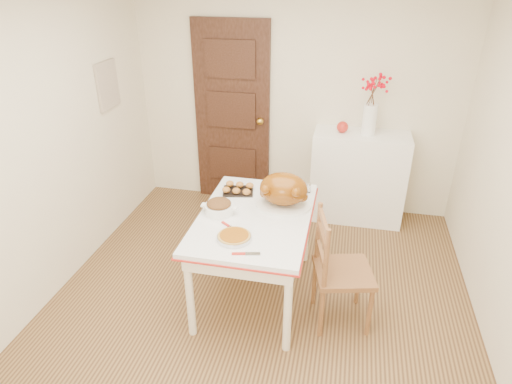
% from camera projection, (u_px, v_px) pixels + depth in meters
% --- Properties ---
extents(floor, '(3.50, 4.00, 0.00)m').
position_uv_depth(floor, '(256.00, 315.00, 3.59)').
color(floor, '#452C19').
rests_on(floor, ground).
extents(wall_back, '(3.50, 0.00, 2.50)m').
position_uv_depth(wall_back, '(295.00, 99.00, 4.75)').
color(wall_back, beige).
rests_on(wall_back, ground).
extents(wall_left, '(0.00, 4.00, 2.50)m').
position_uv_depth(wall_left, '(30.00, 156.00, 3.35)').
color(wall_left, beige).
rests_on(wall_left, ground).
extents(door_back, '(0.85, 0.06, 2.06)m').
position_uv_depth(door_back, '(232.00, 115.00, 4.96)').
color(door_back, black).
rests_on(door_back, ground).
extents(photo_board, '(0.03, 0.35, 0.45)m').
position_uv_depth(photo_board, '(108.00, 85.00, 4.27)').
color(photo_board, beige).
rests_on(photo_board, ground).
extents(sideboard, '(0.99, 0.44, 0.99)m').
position_uv_depth(sideboard, '(358.00, 177.00, 4.77)').
color(sideboard, white).
rests_on(sideboard, floor).
extents(kitchen_table, '(0.89, 1.30, 0.78)m').
position_uv_depth(kitchen_table, '(255.00, 255.00, 3.67)').
color(kitchen_table, silver).
rests_on(kitchen_table, floor).
extents(chair_oak, '(0.51, 0.51, 0.96)m').
position_uv_depth(chair_oak, '(344.00, 270.00, 3.35)').
color(chair_oak, brown).
rests_on(chair_oak, floor).
extents(berry_vase, '(0.34, 0.34, 0.65)m').
position_uv_depth(berry_vase, '(371.00, 103.00, 4.38)').
color(berry_vase, white).
rests_on(berry_vase, sideboard).
extents(apple, '(0.12, 0.12, 0.12)m').
position_uv_depth(apple, '(342.00, 127.00, 4.55)').
color(apple, red).
rests_on(apple, sideboard).
extents(turkey_platter, '(0.50, 0.43, 0.29)m').
position_uv_depth(turkey_platter, '(284.00, 191.00, 3.55)').
color(turkey_platter, '#844809').
rests_on(turkey_platter, kitchen_table).
extents(pumpkin_pie, '(0.26, 0.26, 0.05)m').
position_uv_depth(pumpkin_pie, '(234.00, 236.00, 3.17)').
color(pumpkin_pie, '#89490D').
rests_on(pumpkin_pie, kitchen_table).
extents(stuffing_dish, '(0.29, 0.23, 0.11)m').
position_uv_depth(stuffing_dish, '(219.00, 207.00, 3.49)').
color(stuffing_dish, brown).
rests_on(stuffing_dish, kitchen_table).
extents(rolls_tray, '(0.29, 0.25, 0.07)m').
position_uv_depth(rolls_tray, '(238.00, 188.00, 3.82)').
color(rolls_tray, '#A6602D').
rests_on(rolls_tray, kitchen_table).
extents(pie_server, '(0.20, 0.10, 0.01)m').
position_uv_depth(pie_server, '(246.00, 254.00, 3.01)').
color(pie_server, silver).
rests_on(pie_server, kitchen_table).
extents(carving_knife, '(0.22, 0.18, 0.01)m').
position_uv_depth(carving_knife, '(232.00, 228.00, 3.31)').
color(carving_knife, silver).
rests_on(carving_knife, kitchen_table).
extents(drinking_glass, '(0.06, 0.06, 0.10)m').
position_uv_depth(drinking_glass, '(276.00, 185.00, 3.85)').
color(drinking_glass, white).
rests_on(drinking_glass, kitchen_table).
extents(shaker_pair, '(0.09, 0.04, 0.09)m').
position_uv_depth(shaker_pair, '(306.00, 188.00, 3.82)').
color(shaker_pair, white).
rests_on(shaker_pair, kitchen_table).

